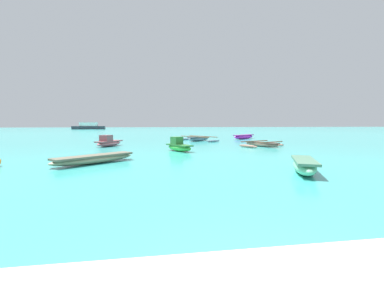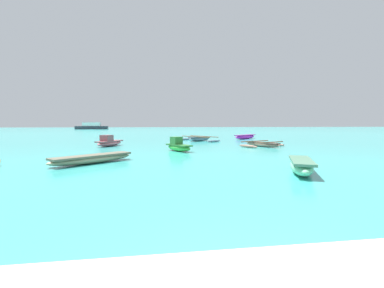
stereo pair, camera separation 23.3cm
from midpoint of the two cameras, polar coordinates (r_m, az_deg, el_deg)
name	(u,v)px [view 2 (the right image)]	position (r m, az deg, el deg)	size (l,w,h in m)	color
moored_boat_0	(93,158)	(11.62, -20.66, -3.03)	(3.26, 3.04, 0.36)	tan
moored_boat_1	(178,146)	(15.66, -2.62, -0.47)	(1.63, 2.28, 0.87)	green
moored_boat_2	(109,142)	(20.02, -17.64, 0.39)	(1.92, 2.62, 0.84)	#E5737D
moored_boat_3	(262,144)	(19.43, 15.66, -0.03)	(3.51, 2.99, 0.39)	#9C6E5C
moored_boat_4	(199,139)	(24.70, 1.92, 1.18)	(3.61, 4.44, 0.47)	slate
moored_boat_5	(301,166)	(9.42, 23.78, -4.44)	(1.66, 2.51, 0.48)	#70C293
moored_boat_6	(245,137)	(28.62, 11.95, 1.61)	(3.19, 2.65, 0.46)	#E42FD2
distant_ferry	(92,126)	(83.20, -21.31, 3.66)	(9.30, 2.05, 2.05)	#2D333D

